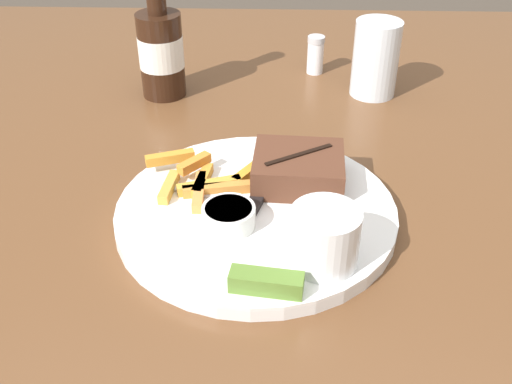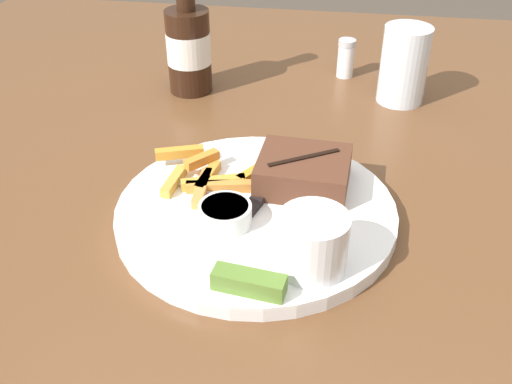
{
  "view_description": "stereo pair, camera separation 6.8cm",
  "coord_description": "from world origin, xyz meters",
  "px_view_note": "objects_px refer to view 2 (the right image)",
  "views": [
    {
      "loc": [
        0.02,
        -0.56,
        1.15
      ],
      "look_at": [
        0.0,
        0.0,
        0.76
      ],
      "focal_mm": 42.0,
      "sensor_mm": 36.0,
      "label": 1
    },
    {
      "loc": [
        0.09,
        -0.55,
        1.15
      ],
      "look_at": [
        0.0,
        0.0,
        0.76
      ],
      "focal_mm": 42.0,
      "sensor_mm": 36.0,
      "label": 2
    }
  ],
  "objects_px": {
    "fork_utensil": "(192,186)",
    "knife_utensil": "(273,185)",
    "dipping_sauce_cup": "(225,213)",
    "drinking_glass": "(404,65)",
    "coleslaw_cup": "(313,240)",
    "salt_shaker": "(346,58)",
    "dinner_plate": "(256,212)",
    "beer_bottle": "(189,46)",
    "steak_portion": "(303,172)",
    "pickle_spear": "(249,282)"
  },
  "relations": [
    {
      "from": "fork_utensil",
      "to": "drinking_glass",
      "type": "distance_m",
      "value": 0.41
    },
    {
      "from": "coleslaw_cup",
      "to": "drinking_glass",
      "type": "relative_size",
      "value": 0.59
    },
    {
      "from": "steak_portion",
      "to": "pickle_spear",
      "type": "bearing_deg",
      "value": -100.5
    },
    {
      "from": "steak_portion",
      "to": "salt_shaker",
      "type": "distance_m",
      "value": 0.37
    },
    {
      "from": "dinner_plate",
      "to": "beer_bottle",
      "type": "bearing_deg",
      "value": 115.8
    },
    {
      "from": "drinking_glass",
      "to": "knife_utensil",
      "type": "bearing_deg",
      "value": -118.49
    },
    {
      "from": "dipping_sauce_cup",
      "to": "beer_bottle",
      "type": "xyz_separation_m",
      "value": [
        -0.13,
        0.37,
        0.04
      ]
    },
    {
      "from": "pickle_spear",
      "to": "beer_bottle",
      "type": "xyz_separation_m",
      "value": [
        -0.17,
        0.47,
        0.05
      ]
    },
    {
      "from": "dinner_plate",
      "to": "salt_shaker",
      "type": "xyz_separation_m",
      "value": [
        0.09,
        0.42,
        0.02
      ]
    },
    {
      "from": "beer_bottle",
      "to": "fork_utensil",
      "type": "bearing_deg",
      "value": -75.75
    },
    {
      "from": "knife_utensil",
      "to": "beer_bottle",
      "type": "distance_m",
      "value": 0.34
    },
    {
      "from": "knife_utensil",
      "to": "salt_shaker",
      "type": "distance_m",
      "value": 0.39
    },
    {
      "from": "dinner_plate",
      "to": "fork_utensil",
      "type": "relative_size",
      "value": 2.48
    },
    {
      "from": "dinner_plate",
      "to": "salt_shaker",
      "type": "distance_m",
      "value": 0.43
    },
    {
      "from": "dinner_plate",
      "to": "knife_utensil",
      "type": "bearing_deg",
      "value": 71.34
    },
    {
      "from": "pickle_spear",
      "to": "salt_shaker",
      "type": "xyz_separation_m",
      "value": [
        0.07,
        0.56,
        0.0
      ]
    },
    {
      "from": "dipping_sauce_cup",
      "to": "pickle_spear",
      "type": "height_order",
      "value": "dipping_sauce_cup"
    },
    {
      "from": "beer_bottle",
      "to": "knife_utensil",
      "type": "bearing_deg",
      "value": -58.87
    },
    {
      "from": "dipping_sauce_cup",
      "to": "knife_utensil",
      "type": "relative_size",
      "value": 0.36
    },
    {
      "from": "dipping_sauce_cup",
      "to": "beer_bottle",
      "type": "height_order",
      "value": "beer_bottle"
    },
    {
      "from": "dinner_plate",
      "to": "fork_utensil",
      "type": "xyz_separation_m",
      "value": [
        -0.08,
        0.03,
        0.01
      ]
    },
    {
      "from": "coleslaw_cup",
      "to": "fork_utensil",
      "type": "height_order",
      "value": "coleslaw_cup"
    },
    {
      "from": "steak_portion",
      "to": "pickle_spear",
      "type": "height_order",
      "value": "steak_portion"
    },
    {
      "from": "knife_utensil",
      "to": "drinking_glass",
      "type": "height_order",
      "value": "drinking_glass"
    },
    {
      "from": "pickle_spear",
      "to": "knife_utensil",
      "type": "xyz_separation_m",
      "value": [
        -0.0,
        0.18,
        -0.01
      ]
    },
    {
      "from": "pickle_spear",
      "to": "salt_shaker",
      "type": "relative_size",
      "value": 1.14
    },
    {
      "from": "steak_portion",
      "to": "beer_bottle",
      "type": "xyz_separation_m",
      "value": [
        -0.21,
        0.28,
        0.04
      ]
    },
    {
      "from": "fork_utensil",
      "to": "salt_shaker",
      "type": "distance_m",
      "value": 0.43
    },
    {
      "from": "coleslaw_cup",
      "to": "pickle_spear",
      "type": "height_order",
      "value": "coleslaw_cup"
    },
    {
      "from": "knife_utensil",
      "to": "steak_portion",
      "type": "bearing_deg",
      "value": -57.61
    },
    {
      "from": "fork_utensil",
      "to": "knife_utensil",
      "type": "relative_size",
      "value": 0.81
    },
    {
      "from": "drinking_glass",
      "to": "fork_utensil",
      "type": "bearing_deg",
      "value": -129.37
    },
    {
      "from": "coleslaw_cup",
      "to": "beer_bottle",
      "type": "height_order",
      "value": "beer_bottle"
    },
    {
      "from": "dipping_sauce_cup",
      "to": "drinking_glass",
      "type": "distance_m",
      "value": 0.43
    },
    {
      "from": "fork_utensil",
      "to": "knife_utensil",
      "type": "height_order",
      "value": "knife_utensil"
    },
    {
      "from": "pickle_spear",
      "to": "beer_bottle",
      "type": "relative_size",
      "value": 0.35
    },
    {
      "from": "beer_bottle",
      "to": "dinner_plate",
      "type": "bearing_deg",
      "value": -64.2
    },
    {
      "from": "coleslaw_cup",
      "to": "dinner_plate",
      "type": "bearing_deg",
      "value": 127.53
    },
    {
      "from": "coleslaw_cup",
      "to": "dipping_sauce_cup",
      "type": "bearing_deg",
      "value": 150.64
    },
    {
      "from": "pickle_spear",
      "to": "beer_bottle",
      "type": "bearing_deg",
      "value": 110.44
    },
    {
      "from": "coleslaw_cup",
      "to": "drinking_glass",
      "type": "xyz_separation_m",
      "value": [
        0.11,
        0.44,
        0.01
      ]
    },
    {
      "from": "drinking_glass",
      "to": "salt_shaker",
      "type": "xyz_separation_m",
      "value": [
        -0.09,
        0.08,
        -0.03
      ]
    },
    {
      "from": "dinner_plate",
      "to": "drinking_glass",
      "type": "xyz_separation_m",
      "value": [
        0.18,
        0.34,
        0.05
      ]
    },
    {
      "from": "beer_bottle",
      "to": "drinking_glass",
      "type": "bearing_deg",
      "value": 2.24
    },
    {
      "from": "dinner_plate",
      "to": "dipping_sauce_cup",
      "type": "distance_m",
      "value": 0.05
    },
    {
      "from": "knife_utensil",
      "to": "beer_bottle",
      "type": "xyz_separation_m",
      "value": [
        -0.17,
        0.29,
        0.06
      ]
    },
    {
      "from": "steak_portion",
      "to": "fork_utensil",
      "type": "bearing_deg",
      "value": -168.92
    },
    {
      "from": "steak_portion",
      "to": "fork_utensil",
      "type": "height_order",
      "value": "steak_portion"
    },
    {
      "from": "steak_portion",
      "to": "dipping_sauce_cup",
      "type": "xyz_separation_m",
      "value": [
        -0.08,
        -0.09,
        -0.01
      ]
    },
    {
      "from": "coleslaw_cup",
      "to": "dipping_sauce_cup",
      "type": "relative_size",
      "value": 1.2
    }
  ]
}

